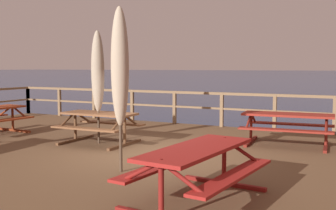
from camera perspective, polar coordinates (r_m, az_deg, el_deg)
The scene contains 8 objects.
ground_plane at distance 9.30m, azimuth -1.95°, elevation -10.65°, with size 600.00×600.00×0.00m, color navy.
wooden_deck at distance 9.21m, azimuth -1.95°, elevation -8.65°, with size 16.82×9.11×0.67m, color brown.
railing_waterside_far at distance 13.02m, azimuth 7.45°, elevation 0.22°, with size 16.62×0.10×1.09m.
picnic_table_mid_centre at distance 5.84m, azimuth 4.02°, elevation -7.78°, with size 1.60×2.31×0.78m.
picnic_table_back_left at distance 10.29m, azimuth -9.51°, elevation -2.20°, with size 1.86×1.42×0.78m.
picnic_table_back_right at distance 10.34m, azimuth 16.21°, elevation -2.26°, with size 2.22×1.57×0.78m.
patio_umbrella_tall_back_left at distance 7.33m, azimuth -6.67°, elevation 5.15°, with size 0.32×0.32×2.94m.
patio_umbrella_short_mid at distance 10.22m, azimuth -9.69°, elevation 4.52°, with size 0.32×0.32×2.77m.
Camera 1 is at (4.33, -7.82, 2.55)m, focal length 44.06 mm.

